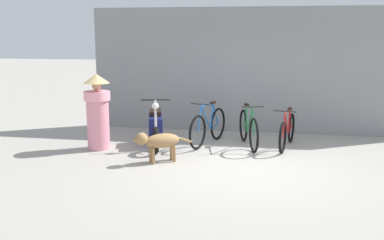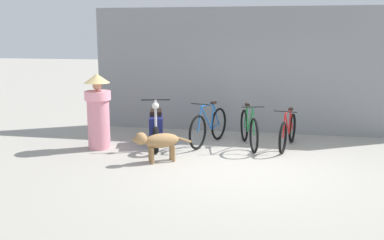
% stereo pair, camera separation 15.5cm
% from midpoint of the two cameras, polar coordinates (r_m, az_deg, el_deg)
% --- Properties ---
extents(ground_plane, '(60.00, 60.00, 0.00)m').
position_cam_midpoint_polar(ground_plane, '(8.10, 5.87, -5.93)').
color(ground_plane, '#9E998E').
extents(shop_wall_back, '(7.76, 0.20, 2.95)m').
position_cam_midpoint_polar(shop_wall_back, '(10.79, 7.27, 6.26)').
color(shop_wall_back, gray).
rests_on(shop_wall_back, ground).
extents(bicycle_0, '(0.61, 1.64, 0.93)m').
position_cam_midpoint_polar(bicycle_0, '(9.58, 1.61, -0.88)').
color(bicycle_0, black).
rests_on(bicycle_0, ground).
extents(bicycle_1, '(0.57, 1.64, 0.91)m').
position_cam_midpoint_polar(bicycle_1, '(9.45, 6.71, -1.15)').
color(bicycle_1, black).
rests_on(bicycle_1, ground).
extents(bicycle_2, '(0.49, 1.62, 0.83)m').
position_cam_midpoint_polar(bicycle_2, '(9.51, 11.54, -1.42)').
color(bicycle_2, black).
rests_on(bicycle_2, ground).
extents(motorcycle, '(0.69, 1.88, 1.04)m').
position_cam_midpoint_polar(motorcycle, '(9.55, -5.11, -0.83)').
color(motorcycle, black).
rests_on(motorcycle, ground).
extents(stray_dog, '(0.99, 0.73, 0.59)m').
position_cam_midpoint_polar(stray_dog, '(8.25, -4.82, -2.70)').
color(stray_dog, '#997247').
rests_on(stray_dog, ground).
extents(person_in_robes, '(0.73, 0.73, 1.54)m').
position_cam_midpoint_polar(person_in_robes, '(9.33, -12.37, 1.23)').
color(person_in_robes, pink).
rests_on(person_in_robes, ground).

